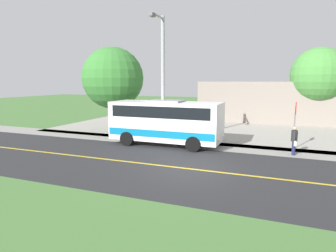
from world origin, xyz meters
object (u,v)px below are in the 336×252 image
Objects in this scene: shuttle_bus_front at (166,120)px; street_light_pole at (162,75)px; commercial_building at (283,100)px; pedestrian_with_bags at (294,140)px; tree_lot_edge at (319,75)px; stop_sign at (295,117)px; tree_curbside at (113,78)px.

street_light_pole reaches higher than shuttle_bus_front.
commercial_building is (-16.52, 7.46, -2.46)m from street_light_pole.
tree_lot_edge is at bearing 169.88° from pedestrian_with_bags.
street_light_pole reaches higher than tree_lot_edge.
street_light_pole is 18.29m from commercial_building.
shuttle_bus_front is at bearing -78.56° from stop_sign.
commercial_building is at bearing -177.70° from stop_sign.
stop_sign is 0.35× the size of street_light_pole.
pedestrian_with_bags is (-0.12, 7.64, -0.74)m from shuttle_bus_front.
shuttle_bus_front is at bearing -37.66° from tree_lot_edge.
tree_curbside is (-2.52, -5.29, -0.16)m from street_light_pole.
pedestrian_with_bags is 14.05m from tree_curbside.
tree_curbside is 0.41× the size of commercial_building.
stop_sign is (-1.55, 7.68, 0.37)m from shuttle_bus_front.
tree_lot_edge is at bearing 140.51° from street_light_pole.
shuttle_bus_front is 7.68m from pedestrian_with_bags.
commercial_building is (-16.85, 7.06, 0.43)m from shuttle_bus_front.
stop_sign is at bearing 101.44° from shuttle_bus_front.
commercial_building is (-14.00, 12.75, -2.30)m from tree_curbside.
tree_curbside reaches higher than commercial_building.
commercial_building reaches higher than shuttle_bus_front.
tree_curbside is (-1.30, -13.36, 2.36)m from stop_sign.
street_light_pole is at bearing -81.40° from stop_sign.
street_light_pole reaches higher than commercial_building.
shuttle_bus_front is 0.43× the size of commercial_building.
pedestrian_with_bags is 0.22× the size of tree_lot_edge.
pedestrian_with_bags is 13.48m from tree_lot_edge.
tree_lot_edge reaches higher than pedestrian_with_bags.
shuttle_bus_front is 2.51× the size of stop_sign.
shuttle_bus_front is 2.94m from street_light_pole.
tree_lot_edge reaches higher than commercial_building.
commercial_building is at bearing 155.70° from street_light_pole.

